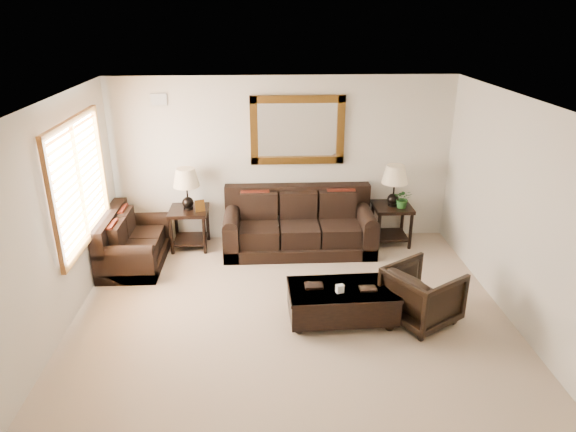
{
  "coord_description": "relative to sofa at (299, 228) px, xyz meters",
  "views": [
    {
      "loc": [
        -0.32,
        -5.56,
        3.64
      ],
      "look_at": [
        -0.01,
        0.6,
        1.14
      ],
      "focal_mm": 32.0,
      "sensor_mm": 36.0,
      "label": 1
    }
  ],
  "objects": [
    {
      "name": "room",
      "position": [
        -0.24,
        -2.03,
        1.0
      ],
      "size": [
        5.51,
        5.01,
        2.71
      ],
      "color": "#9F866D",
      "rests_on": "ground"
    },
    {
      "name": "window",
      "position": [
        -2.94,
        -1.13,
        1.2
      ],
      "size": [
        0.07,
        1.96,
        1.66
      ],
      "color": "white",
      "rests_on": "room"
    },
    {
      "name": "mirror",
      "position": [
        0.0,
        0.43,
        1.5
      ],
      "size": [
        1.5,
        0.06,
        1.1
      ],
      "color": "#472F0E",
      "rests_on": "room"
    },
    {
      "name": "air_vent",
      "position": [
        -2.14,
        0.45,
        2.0
      ],
      "size": [
        0.25,
        0.02,
        0.18
      ],
      "primitive_type": "cube",
      "color": "#999999",
      "rests_on": "room"
    },
    {
      "name": "sofa",
      "position": [
        0.0,
        0.0,
        0.0
      ],
      "size": [
        2.38,
        1.03,
        0.97
      ],
      "color": "black",
      "rests_on": "room"
    },
    {
      "name": "loveseat",
      "position": [
        -2.59,
        -0.41,
        -0.05
      ],
      "size": [
        0.86,
        1.45,
        0.81
      ],
      "rotation": [
        0.0,
        0.0,
        1.57
      ],
      "color": "black",
      "rests_on": "room"
    },
    {
      "name": "end_table_left",
      "position": [
        -1.76,
        0.12,
        0.52
      ],
      "size": [
        0.61,
        0.61,
        1.34
      ],
      "color": "black",
      "rests_on": "room"
    },
    {
      "name": "end_table_right",
      "position": [
        1.54,
        0.12,
        0.52
      ],
      "size": [
        0.61,
        0.61,
        1.33
      ],
      "color": "black",
      "rests_on": "room"
    },
    {
      "name": "coffee_table",
      "position": [
        0.39,
        -2.13,
        -0.07
      ],
      "size": [
        1.36,
        0.76,
        0.57
      ],
      "rotation": [
        0.0,
        0.0,
        0.03
      ],
      "color": "black",
      "rests_on": "room"
    },
    {
      "name": "armchair",
      "position": [
        1.37,
        -2.19,
        0.04
      ],
      "size": [
        1.02,
        1.04,
        0.79
      ],
      "primitive_type": "imported",
      "rotation": [
        0.0,
        0.0,
        2.14
      ],
      "color": "black",
      "rests_on": "floor"
    },
    {
      "name": "potted_plant",
      "position": [
        1.68,
        0.01,
        0.43
      ],
      "size": [
        0.37,
        0.39,
        0.25
      ],
      "primitive_type": "imported",
      "rotation": [
        0.0,
        0.0,
        -0.34
      ],
      "color": "#22511C",
      "rests_on": "end_table_right"
    }
  ]
}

